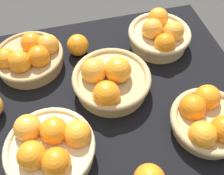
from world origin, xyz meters
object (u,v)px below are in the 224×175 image
(basket_near_right, at_px, (208,120))
(loose_orange_front_gap, at_px, (78,45))
(basket_far_right, at_px, (160,35))
(basket_near_left, at_px, (50,147))
(basket_far_left, at_px, (29,57))
(basket_center, at_px, (110,80))

(basket_near_right, xyz_separation_m, loose_orange_front_gap, (-0.29, 0.37, -0.00))
(basket_far_right, distance_m, basket_near_left, 0.52)
(basket_near_right, bearing_deg, loose_orange_front_gap, 127.82)
(loose_orange_front_gap, bearing_deg, basket_near_left, -110.33)
(basket_near_right, relative_size, basket_far_left, 0.95)
(basket_far_left, relative_size, basket_near_left, 0.99)
(basket_far_right, xyz_separation_m, basket_near_left, (-0.41, -0.32, 0.00))
(basket_center, relative_size, basket_near_left, 1.04)
(basket_near_left, bearing_deg, basket_far_right, 37.93)
(basket_far_right, relative_size, basket_near_right, 1.01)
(basket_center, relative_size, basket_near_right, 1.11)
(basket_center, bearing_deg, basket_far_left, 144.40)
(basket_far_right, xyz_separation_m, basket_near_right, (0.01, -0.34, -0.01))
(basket_center, xyz_separation_m, loose_orange_front_gap, (-0.07, 0.18, -0.01))
(basket_center, height_order, loose_orange_front_gap, basket_center)
(loose_orange_front_gap, bearing_deg, basket_far_right, -6.13)
(basket_far_right, height_order, basket_near_right, basket_far_right)
(basket_center, bearing_deg, loose_orange_front_gap, 109.98)
(basket_near_left, bearing_deg, basket_far_left, 95.37)
(basket_center, distance_m, basket_near_right, 0.30)
(basket_center, bearing_deg, basket_near_right, -40.74)
(basket_near_left, relative_size, loose_orange_front_gap, 3.12)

